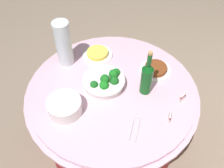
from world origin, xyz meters
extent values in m
plane|color=gray|center=(0.00, 0.00, 0.00)|extent=(6.00, 6.00, 0.00)
cylinder|color=maroon|center=(0.00, 0.00, 0.34)|extent=(1.01, 1.01, 0.69)
cylinder|color=#E0B2C6|center=(0.00, 0.00, 0.70)|extent=(1.16, 1.16, 0.02)
cylinder|color=#E0B2C6|center=(0.00, 0.00, 0.72)|extent=(1.10, 1.10, 0.03)
cylinder|color=white|center=(-0.01, -0.06, 0.77)|extent=(0.26, 0.26, 0.05)
cylinder|color=white|center=(-0.01, -0.06, 0.80)|extent=(0.28, 0.28, 0.01)
sphere|color=#19751E|center=(-0.09, 0.00, 0.81)|extent=(0.05, 0.05, 0.05)
sphere|color=#19601E|center=(-0.01, 0.01, 0.81)|extent=(0.06, 0.06, 0.06)
sphere|color=#19641E|center=(0.05, -0.10, 0.81)|extent=(0.05, 0.05, 0.05)
sphere|color=#196C1E|center=(0.00, -0.05, 0.82)|extent=(0.06, 0.06, 0.06)
sphere|color=#197D1E|center=(0.04, -0.04, 0.81)|extent=(0.06, 0.06, 0.06)
sphere|color=#19821E|center=(0.00, -0.05, 0.81)|extent=(0.05, 0.05, 0.05)
sphere|color=#19731E|center=(-0.06, -0.01, 0.82)|extent=(0.06, 0.06, 0.06)
cylinder|color=white|center=(0.26, -0.22, 0.74)|extent=(0.21, 0.21, 0.01)
cylinder|color=white|center=(0.26, -0.22, 0.76)|extent=(0.21, 0.21, 0.01)
cylinder|color=white|center=(0.26, -0.22, 0.77)|extent=(0.21, 0.21, 0.01)
cylinder|color=white|center=(0.26, -0.22, 0.78)|extent=(0.21, 0.21, 0.01)
cylinder|color=white|center=(0.26, -0.22, 0.79)|extent=(0.21, 0.21, 0.01)
cylinder|color=white|center=(0.26, -0.22, 0.80)|extent=(0.21, 0.21, 0.01)
cylinder|color=white|center=(0.26, -0.22, 0.80)|extent=(0.21, 0.21, 0.01)
cylinder|color=white|center=(0.26, -0.22, 0.81)|extent=(0.21, 0.21, 0.01)
cylinder|color=white|center=(0.26, -0.22, 0.82)|extent=(0.21, 0.21, 0.01)
cylinder|color=#0E5118|center=(-0.05, 0.21, 0.84)|extent=(0.07, 0.07, 0.20)
cone|color=#0E5118|center=(-0.05, 0.21, 0.96)|extent=(0.07, 0.07, 0.04)
cylinder|color=#0E5118|center=(-0.05, 0.21, 1.02)|extent=(0.03, 0.03, 0.08)
cylinder|color=#B2844C|center=(-0.05, 0.21, 1.07)|extent=(0.03, 0.03, 0.02)
cylinder|color=silver|center=(-0.14, -0.39, 0.91)|extent=(0.11, 0.11, 0.34)
sphere|color=#E5B26B|center=(-0.12, -0.39, 0.78)|extent=(0.06, 0.06, 0.06)
sphere|color=#E5B26B|center=(-0.15, -0.37, 0.78)|extent=(0.06, 0.06, 0.06)
sphere|color=#E5B26B|center=(-0.15, -0.41, 0.78)|extent=(0.06, 0.06, 0.06)
sphere|color=#72C64C|center=(-0.12, -0.38, 0.83)|extent=(0.06, 0.06, 0.06)
sphere|color=#72C64C|center=(-0.16, -0.38, 0.83)|extent=(0.06, 0.06, 0.06)
sphere|color=#72C64C|center=(-0.14, -0.41, 0.83)|extent=(0.06, 0.06, 0.06)
sphere|color=red|center=(-0.13, -0.37, 0.89)|extent=(0.06, 0.06, 0.06)
sphere|color=red|center=(-0.16, -0.40, 0.89)|extent=(0.06, 0.06, 0.06)
sphere|color=red|center=(-0.13, -0.41, 0.89)|extent=(0.06, 0.06, 0.06)
sphere|color=#E5B26B|center=(-0.15, -0.37, 0.94)|extent=(0.06, 0.06, 0.06)
sphere|color=#E5B26B|center=(-0.16, -0.41, 0.94)|extent=(0.06, 0.06, 0.06)
sphere|color=#E5B26B|center=(-0.12, -0.40, 0.94)|extent=(0.06, 0.06, 0.06)
cylinder|color=silver|center=(0.25, 0.24, 0.74)|extent=(0.16, 0.02, 0.01)
cylinder|color=silver|center=(0.25, 0.20, 0.74)|extent=(0.16, 0.02, 0.01)
sphere|color=silver|center=(0.17, 0.22, 0.74)|extent=(0.01, 0.01, 0.01)
cylinder|color=white|center=(-0.28, -0.20, 0.75)|extent=(0.22, 0.22, 0.01)
cylinder|color=#F2D14C|center=(-0.28, -0.20, 0.77)|extent=(0.15, 0.15, 0.03)
cylinder|color=white|center=(-0.25, 0.24, 0.75)|extent=(0.22, 0.22, 0.01)
cylinder|color=brown|center=(-0.25, 0.24, 0.77)|extent=(0.16, 0.16, 0.03)
cube|color=white|center=(0.12, 0.40, 0.77)|extent=(0.05, 0.01, 0.05)
cube|color=maroon|center=(0.12, 0.40, 0.79)|extent=(0.05, 0.01, 0.01)
cube|color=white|center=(-0.05, 0.45, 0.77)|extent=(0.05, 0.03, 0.05)
cube|color=maroon|center=(-0.05, 0.45, 0.79)|extent=(0.05, 0.03, 0.01)
camera|label=1|loc=(1.02, 0.34, 2.03)|focal=40.77mm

